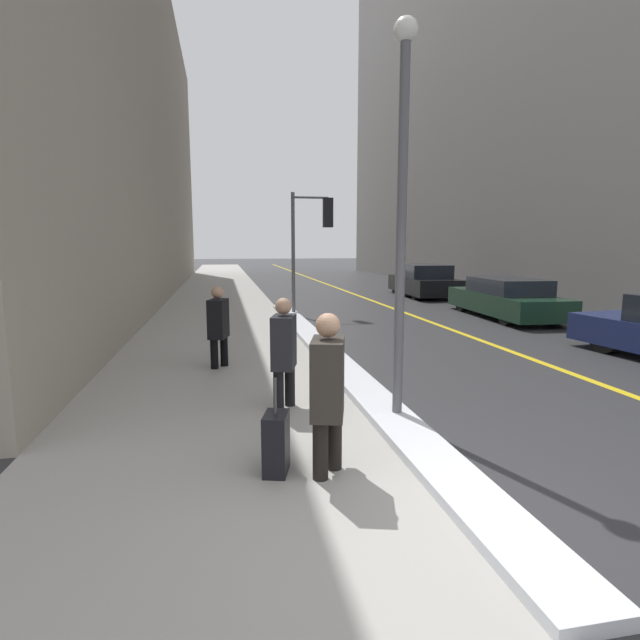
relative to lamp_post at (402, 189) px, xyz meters
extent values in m
plane|color=#2D2D30|center=(-0.25, -2.31, -2.85)|extent=(160.00, 160.00, 0.00)
cube|color=#9E9B93|center=(-2.25, 12.69, -2.84)|extent=(4.00, 80.00, 0.01)
cube|color=gold|center=(3.75, 12.69, -2.84)|extent=(0.16, 80.00, 0.00)
cube|color=silver|center=(-0.09, 4.04, -2.79)|extent=(0.56, 15.27, 0.11)
cube|color=gray|center=(-7.25, 17.69, 4.48)|extent=(6.00, 36.00, 14.64)
cube|color=slate|center=(12.75, 19.69, 10.73)|extent=(6.00, 36.00, 27.14)
cylinder|color=#515156|center=(0.00, 0.00, -0.59)|extent=(0.12, 0.12, 4.51)
sphere|color=silver|center=(0.00, 0.00, 1.75)|extent=(0.28, 0.28, 0.28)
cylinder|color=#515156|center=(0.08, 9.74, -0.95)|extent=(0.11, 0.11, 3.79)
cylinder|color=#515156|center=(0.63, 9.74, 0.80)|extent=(1.10, 0.08, 0.07)
cube|color=black|center=(1.18, 9.74, 0.35)|extent=(0.30, 0.20, 0.90)
sphere|color=red|center=(1.18, 9.86, 0.64)|extent=(0.19, 0.19, 0.19)
sphere|color=orange|center=(1.18, 9.86, 0.35)|extent=(0.19, 0.19, 0.19)
sphere|color=green|center=(1.18, 9.86, 0.06)|extent=(0.19, 0.19, 0.19)
cylinder|color=black|center=(-1.08, -1.21, -2.42)|extent=(0.15, 0.15, 0.84)
cylinder|color=black|center=(-1.26, -1.40, -2.42)|extent=(0.15, 0.15, 0.84)
cube|color=#2D2823|center=(-1.17, -1.31, -1.89)|extent=(0.42, 0.57, 0.74)
sphere|color=tan|center=(-1.17, -1.31, -1.39)|extent=(0.23, 0.23, 0.23)
cube|color=black|center=(-1.08, -0.97, -2.05)|extent=(0.15, 0.24, 0.28)
cylinder|color=black|center=(-1.25, 0.82, -2.44)|extent=(0.14, 0.14, 0.81)
cylinder|color=black|center=(-1.42, 0.64, -2.44)|extent=(0.14, 0.14, 0.81)
cube|color=black|center=(-1.33, 0.73, -1.93)|extent=(0.40, 0.55, 0.71)
sphere|color=tan|center=(-1.33, 0.73, -1.45)|extent=(0.22, 0.22, 0.22)
cylinder|color=black|center=(-2.11, 3.29, -2.45)|extent=(0.14, 0.14, 0.79)
cylinder|color=black|center=(-2.29, 3.12, -2.45)|extent=(0.14, 0.14, 0.79)
cube|color=black|center=(-2.20, 3.20, -1.95)|extent=(0.40, 0.53, 0.69)
sphere|color=tan|center=(-2.20, 3.20, -1.48)|extent=(0.21, 0.21, 0.21)
cylinder|color=black|center=(5.55, 2.95, -2.49)|extent=(0.31, 0.74, 0.72)
cube|color=black|center=(6.37, 8.03, -2.39)|extent=(2.03, 4.95, 0.59)
cube|color=black|center=(6.36, 7.91, -1.87)|extent=(1.74, 2.62, 0.45)
cylinder|color=black|center=(5.75, 9.58, -2.50)|extent=(0.28, 0.71, 0.69)
cylinder|color=black|center=(7.19, 9.48, -2.50)|extent=(0.28, 0.71, 0.69)
cylinder|color=black|center=(5.55, 6.58, -2.50)|extent=(0.28, 0.71, 0.69)
cylinder|color=black|center=(6.99, 6.48, -2.50)|extent=(0.28, 0.71, 0.69)
cube|color=black|center=(6.44, 14.55, -2.36)|extent=(2.09, 4.58, 0.68)
cube|color=black|center=(6.43, 14.44, -1.74)|extent=(1.83, 2.42, 0.55)
cylinder|color=black|center=(5.71, 15.99, -2.51)|extent=(0.24, 0.68, 0.67)
cylinder|color=black|center=(7.32, 15.90, -2.51)|extent=(0.24, 0.68, 0.67)
cylinder|color=black|center=(5.56, 13.21, -2.51)|extent=(0.24, 0.68, 0.67)
cylinder|color=black|center=(7.16, 13.12, -2.51)|extent=(0.24, 0.68, 0.67)
cube|color=black|center=(-1.65, -1.19, -2.55)|extent=(0.31, 0.41, 0.60)
cylinder|color=#4C4C51|center=(-1.65, -1.19, -2.07)|extent=(0.02, 0.02, 0.35)
camera|label=1|loc=(-2.12, -5.73, -0.66)|focal=28.00mm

